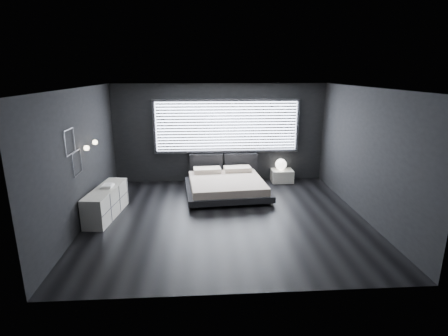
{
  "coord_description": "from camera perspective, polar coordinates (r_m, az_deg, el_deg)",
  "views": [
    {
      "loc": [
        -0.52,
        -7.12,
        3.12
      ],
      "look_at": [
        0.0,
        0.85,
        0.9
      ],
      "focal_mm": 28.0,
      "sensor_mm": 36.0,
      "label": 1
    }
  ],
  "objects": [
    {
      "name": "sconce_far",
      "position": [
        8.26,
        -20.34,
        3.96
      ],
      "size": [
        0.18,
        0.11,
        0.11
      ],
      "color": "silver",
      "rests_on": "ground"
    },
    {
      "name": "dresser",
      "position": [
        8.17,
        -18.65,
        -5.33
      ],
      "size": [
        0.65,
        1.66,
        0.65
      ],
      "color": "silver",
      "rests_on": "ground"
    },
    {
      "name": "book_stack",
      "position": [
        8.14,
        -18.52,
        -2.77
      ],
      "size": [
        0.26,
        0.33,
        0.06
      ],
      "color": "white",
      "rests_on": "dresser"
    },
    {
      "name": "window",
      "position": [
        9.96,
        0.46,
        6.81
      ],
      "size": [
        4.14,
        0.09,
        1.52
      ],
      "color": "white",
      "rests_on": "ground"
    },
    {
      "name": "orb_lamp",
      "position": [
        10.24,
        9.27,
        0.6
      ],
      "size": [
        0.32,
        0.32,
        0.32
      ],
      "primitive_type": "sphere",
      "color": "white",
      "rests_on": "nightstand"
    },
    {
      "name": "bed",
      "position": [
        9.13,
        0.36,
        -2.79
      ],
      "size": [
        2.23,
        2.15,
        0.54
      ],
      "color": "black",
      "rests_on": "ground"
    },
    {
      "name": "wall_art_lower",
      "position": [
        7.45,
        -22.85,
        0.79
      ],
      "size": [
        0.01,
        0.48,
        0.48
      ],
      "color": "#47474C",
      "rests_on": "ground"
    },
    {
      "name": "sconce_near",
      "position": [
        7.7,
        -21.56,
        3.05
      ],
      "size": [
        0.18,
        0.11,
        0.11
      ],
      "color": "silver",
      "rests_on": "ground"
    },
    {
      "name": "wall_art_upper",
      "position": [
        7.13,
        -23.88,
        3.94
      ],
      "size": [
        0.01,
        0.48,
        0.48
      ],
      "color": "#47474C",
      "rests_on": "ground"
    },
    {
      "name": "nightstand",
      "position": [
        10.32,
        9.43,
        -1.24
      ],
      "size": [
        0.62,
        0.52,
        0.36
      ],
      "primitive_type": "cube",
      "rotation": [
        0.0,
        0.0,
        -0.02
      ],
      "color": "silver",
      "rests_on": "ground"
    },
    {
      "name": "room",
      "position": [
        7.34,
        0.43,
        1.99
      ],
      "size": [
        6.04,
        6.0,
        2.8
      ],
      "color": "black",
      "rests_on": "ground"
    },
    {
      "name": "headboard",
      "position": [
        10.1,
        -0.07,
        0.92
      ],
      "size": [
        1.96,
        0.16,
        0.52
      ],
      "color": "black",
      "rests_on": "ground"
    }
  ]
}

